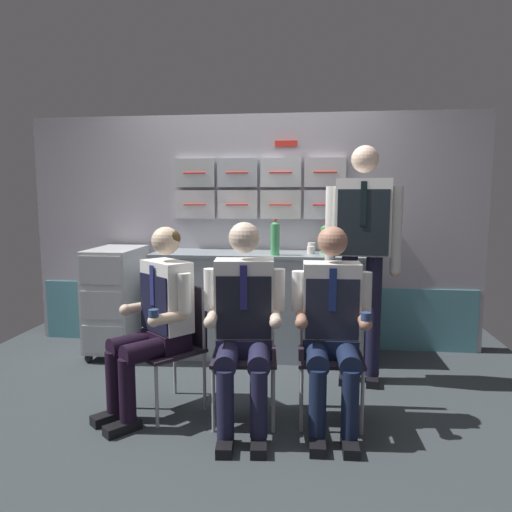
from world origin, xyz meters
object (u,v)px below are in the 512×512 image
crew_member_right (332,319)px  folding_chair_right (330,339)px  crew_member_standing (363,241)px  folding_chair_left (178,334)px  service_trolley (117,298)px  folding_chair_center (245,338)px  crew_member_left (156,314)px  espresso_cup_small (312,247)px  water_bottle_short (325,239)px  crew_member_center (244,316)px

crew_member_right → folding_chair_right: bearing=92.0°
crew_member_right → crew_member_standing: crew_member_standing is taller
folding_chair_left → crew_member_right: (1.01, -0.15, 0.17)m
service_trolley → folding_chair_right: bearing=-27.8°
folding_chair_left → folding_chair_center: same height
crew_member_left → espresso_cup_small: 1.74m
folding_chair_right → water_bottle_short: bearing=90.6°
crew_member_left → folding_chair_center: (0.57, 0.08, -0.16)m
service_trolley → crew_member_center: size_ratio=0.76×
crew_member_center → espresso_cup_small: size_ratio=16.58×
water_bottle_short → service_trolley: bearing=-175.5°
crew_member_left → crew_member_standing: size_ratio=0.69×
crew_member_left → folding_chair_left: bearing=49.3°
folding_chair_center → crew_member_right: crew_member_right is taller
service_trolley → folding_chair_left: size_ratio=1.16×
crew_member_left → crew_member_center: bearing=-7.6°
crew_member_center → crew_member_left: bearing=172.4°
folding_chair_center → folding_chair_right: bearing=5.6°
crew_member_left → water_bottle_short: bearing=48.8°
crew_member_center → folding_chair_right: (0.53, 0.21, -0.19)m
service_trolley → water_bottle_short: 1.92m
service_trolley → espresso_cup_small: espresso_cup_small is taller
crew_member_right → espresso_cup_small: 1.46m
folding_chair_left → crew_member_standing: crew_member_standing is taller
service_trolley → folding_chair_right: (1.85, -0.98, -0.01)m
crew_member_right → water_bottle_short: crew_member_right is taller
service_trolley → folding_chair_left: (0.85, -0.99, -0.01)m
crew_member_standing → espresso_cup_small: size_ratio=23.47×
folding_chair_left → crew_member_left: crew_member_left is taller
folding_chair_center → water_bottle_short: bearing=65.6°
crew_member_center → crew_member_right: bearing=5.4°
folding_chair_left → folding_chair_center: 0.46m
crew_member_center → espresso_cup_small: (0.40, 1.48, 0.27)m
crew_member_center → crew_member_right: 0.54m
folding_chair_left → water_bottle_short: 1.60m
folding_chair_left → folding_chair_right: size_ratio=1.00×
service_trolley → crew_member_center: 1.79m
service_trolley → espresso_cup_small: (1.73, 0.29, 0.45)m
water_bottle_short → crew_member_left: bearing=-131.2°
crew_member_standing → crew_member_center: bearing=-135.1°
service_trolley → water_bottle_short: (1.84, 0.15, 0.54)m
service_trolley → crew_member_standing: (2.10, -0.41, 0.57)m
espresso_cup_small → crew_member_right: bearing=-84.7°
folding_chair_center → espresso_cup_small: 1.46m
service_trolley → crew_member_right: size_ratio=0.77×
service_trolley → folding_chair_left: service_trolley is taller
crew_member_right → espresso_cup_small: (-0.13, 1.43, 0.29)m
service_trolley → crew_member_center: bearing=-41.9°
service_trolley → folding_chair_right: size_ratio=1.16×
service_trolley → folding_chair_center: 1.67m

